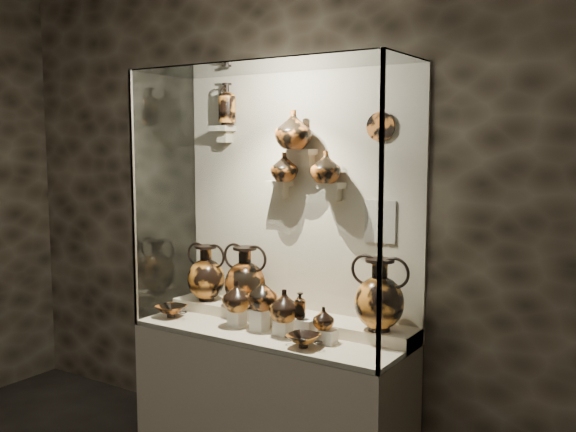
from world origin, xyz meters
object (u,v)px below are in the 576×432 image
object	(u,v)px
jug_a	(237,296)
jug_e	(324,318)
amphora_right	(379,294)
ovoid_vase_b	(293,130)
ovoid_vase_c	(326,167)
lekythos_small	(300,304)
ovoid_vase_a	(284,167)
amphora_mid	(245,277)
jug_c	(285,305)
kylix_left	(171,310)
jug_b	(263,294)
kylix_right	(304,339)
amphora_left	(206,273)
lekythos_tall	(227,102)

from	to	relation	value
jug_a	jug_e	bearing A→B (deg)	4.88
amphora_right	ovoid_vase_b	world-z (taller)	ovoid_vase_b
ovoid_vase_c	jug_a	bearing A→B (deg)	-164.79
lekythos_small	ovoid_vase_a	size ratio (longest dim) A/B	0.97
amphora_mid	ovoid_vase_c	distance (m)	0.90
jug_a	jug_c	size ratio (longest dim) A/B	1.00
jug_e	kylix_left	distance (m)	1.10
jug_b	kylix_right	xyz separation A→B (m)	(0.37, -0.14, -0.18)
ovoid_vase_b	amphora_right	bearing A→B (deg)	9.81
jug_a	lekythos_small	distance (m)	0.45
kylix_left	amphora_right	bearing A→B (deg)	6.75
amphora_left	jug_e	xyz separation A→B (m)	(1.01, -0.19, -0.12)
ovoid_vase_c	jug_e	bearing A→B (deg)	-76.20
kylix_right	kylix_left	bearing A→B (deg)	163.55
lekythos_small	amphora_right	bearing A→B (deg)	24.52
kylix_left	ovoid_vase_a	distance (m)	1.19
ovoid_vase_b	kylix_right	bearing A→B (deg)	-35.65
kylix_left	ovoid_vase_b	distance (m)	1.41
amphora_right	ovoid_vase_c	bearing A→B (deg)	147.75
amphora_left	amphora_mid	size ratio (longest dim) A/B	0.95
amphora_mid	ovoid_vase_c	bearing A→B (deg)	-15.91
lekythos_tall	ovoid_vase_b	distance (m)	0.58
amphora_right	ovoid_vase_a	bearing A→B (deg)	151.99
amphora_mid	jug_a	size ratio (longest dim) A/B	2.13
ovoid_vase_b	amphora_left	bearing A→B (deg)	-161.73
amphora_left	ovoid_vase_b	bearing A→B (deg)	-16.48
jug_a	kylix_right	size ratio (longest dim) A/B	0.82
jug_e	ovoid_vase_a	size ratio (longest dim) A/B	0.71
ovoid_vase_a	ovoid_vase_b	distance (m)	0.24
lekythos_small	kylix_left	xyz separation A→B (m)	(-0.95, -0.05, -0.16)
lekythos_small	ovoid_vase_a	world-z (taller)	ovoid_vase_a
amphora_right	kylix_right	bearing A→B (deg)	-156.71
jug_e	lekythos_small	xyz separation A→B (m)	(-0.15, -0.01, 0.06)
kylix_right	ovoid_vase_b	bearing A→B (deg)	116.44
jug_e	kylix_right	distance (m)	0.17
jug_a	jug_b	world-z (taller)	jug_b
amphora_left	amphora_mid	distance (m)	0.33
amphora_left	kylix_left	distance (m)	0.34
amphora_left	lekythos_small	distance (m)	0.89
kylix_left	ovoid_vase_b	world-z (taller)	ovoid_vase_b
amphora_mid	lekythos_tall	bearing A→B (deg)	132.11
amphora_mid	jug_e	distance (m)	0.72
jug_b	ovoid_vase_c	bearing A→B (deg)	55.73
jug_c	lekythos_small	xyz separation A→B (m)	(0.11, 0.00, 0.02)
ovoid_vase_a	ovoid_vase_b	size ratio (longest dim) A/B	0.76
jug_a	jug_e	xyz separation A→B (m)	(0.60, 0.01, -0.05)
amphora_left	amphora_right	world-z (taller)	amphora_right
jug_c	jug_e	distance (m)	0.26
jug_c	amphora_left	bearing A→B (deg)	156.63
jug_a	kylix_left	size ratio (longest dim) A/B	0.79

